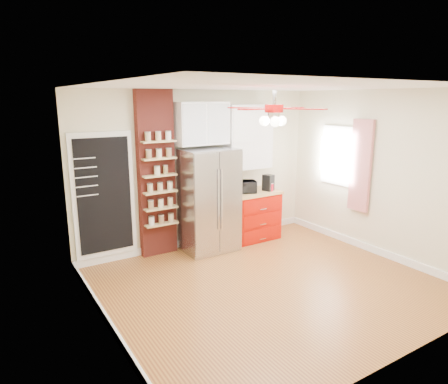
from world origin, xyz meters
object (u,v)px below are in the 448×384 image
canister_left (270,187)px  coffee_maker (268,183)px  red_cabinet (253,215)px  pantry_jar_oats (157,171)px  ceiling_fan (274,109)px  fridge (208,200)px  toaster_oven (245,187)px

canister_left → coffee_maker: bearing=110.0°
red_cabinet → pantry_jar_oats: size_ratio=7.11×
red_cabinet → ceiling_fan: size_ratio=0.67×
fridge → coffee_maker: fridge is taller
red_cabinet → coffee_maker: size_ratio=3.17×
red_cabinet → toaster_oven: 0.59m
canister_left → fridge: bearing=175.7°
red_cabinet → canister_left: bearing=-26.8°
toaster_oven → canister_left: bearing=6.0°
fridge → ceiling_fan: 2.25m
canister_left → pantry_jar_oats: 2.17m
red_cabinet → canister_left: size_ratio=6.81×
ceiling_fan → canister_left: (1.21, 1.53, -1.45)m
fridge → pantry_jar_oats: size_ratio=13.24×
canister_left → red_cabinet: bearing=153.2°
red_cabinet → coffee_maker: coffee_maker is taller
coffee_maker → pantry_jar_oats: (-2.09, 0.19, 0.39)m
coffee_maker → canister_left: bearing=-85.3°
coffee_maker → pantry_jar_oats: bearing=159.4°
fridge → toaster_oven: size_ratio=4.44×
fridge → ceiling_fan: bearing=-88.2°
toaster_oven → coffee_maker: 0.47m
pantry_jar_oats → canister_left: bearing=-6.5°
ceiling_fan → canister_left: ceiling_fan is taller
fridge → coffee_maker: (1.24, -0.05, 0.17)m
ceiling_fan → pantry_jar_oats: 2.22m
toaster_oven → canister_left: size_ratio=2.85×
coffee_maker → pantry_jar_oats: size_ratio=2.24×
toaster_oven → canister_left: toaster_oven is taller
toaster_oven → coffee_maker: (0.46, -0.09, 0.04)m
ceiling_fan → toaster_oven: 2.31m
red_cabinet → toaster_oven: size_ratio=2.39×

